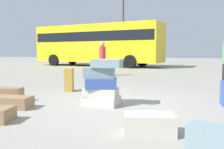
% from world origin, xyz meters
% --- Properties ---
extents(ground_plane, '(80.00, 80.00, 0.00)m').
position_xyz_m(ground_plane, '(0.00, 0.00, 0.00)').
color(ground_plane, gray).
extents(suitcase_tower, '(0.84, 0.59, 0.97)m').
position_xyz_m(suitcase_tower, '(-0.26, -0.24, 0.45)').
color(suitcase_tower, beige).
rests_on(suitcase_tower, ground).
extents(suitcase_slate_white_trunk, '(0.66, 0.50, 0.28)m').
position_xyz_m(suitcase_slate_white_trunk, '(1.64, -2.18, 0.14)').
color(suitcase_slate_white_trunk, gray).
rests_on(suitcase_slate_white_trunk, ground).
extents(suitcase_brown_upright_blue, '(0.75, 0.45, 0.23)m').
position_xyz_m(suitcase_brown_upright_blue, '(-1.91, -0.92, 0.12)').
color(suitcase_brown_upright_blue, olive).
rests_on(suitcase_brown_upright_blue, ground).
extents(suitcase_tan_foreground_far, '(0.28, 0.34, 0.65)m').
position_xyz_m(suitcase_tan_foreground_far, '(-1.66, 1.26, 0.33)').
color(suitcase_tan_foreground_far, '#B28C33').
rests_on(suitcase_tan_foreground_far, ground).
extents(suitcase_brown_right_side, '(0.68, 0.41, 0.32)m').
position_xyz_m(suitcase_brown_right_side, '(-2.43, -0.39, 0.16)').
color(suitcase_brown_right_side, olive).
rests_on(suitcase_brown_right_side, ground).
extents(suitcase_cream_behind_tower, '(0.74, 0.50, 0.28)m').
position_xyz_m(suitcase_cream_behind_tower, '(0.87, -1.83, 0.14)').
color(suitcase_cream_behind_tower, beige).
rests_on(suitcase_cream_behind_tower, ground).
extents(person_tourist_with_camera, '(0.30, 0.33, 1.57)m').
position_xyz_m(person_tourist_with_camera, '(-1.91, 5.59, 0.94)').
color(person_tourist_with_camera, black).
rests_on(person_tourist_with_camera, ground).
extents(parked_bus, '(10.47, 4.75, 3.15)m').
position_xyz_m(parked_bus, '(-4.47, 13.10, 1.83)').
color(parked_bus, yellow).
rests_on(parked_bus, ground).
extents(lamp_post, '(0.36, 0.36, 5.83)m').
position_xyz_m(lamp_post, '(-2.39, 13.00, 3.83)').
color(lamp_post, '#333338').
rests_on(lamp_post, ground).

